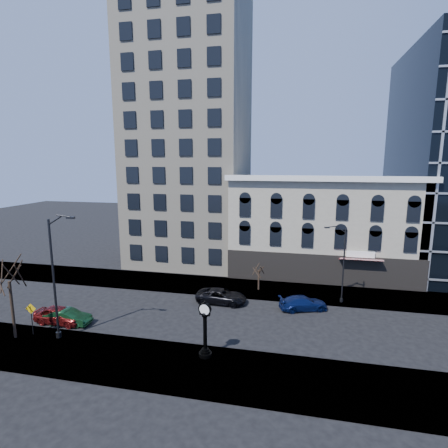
% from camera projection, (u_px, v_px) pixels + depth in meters
% --- Properties ---
extents(ground, '(160.00, 160.00, 0.00)m').
position_uv_depth(ground, '(194.00, 316.00, 32.19)').
color(ground, black).
rests_on(ground, ground).
extents(sidewalk_far, '(160.00, 6.00, 0.12)m').
position_uv_depth(sidewalk_far, '(214.00, 286.00, 39.88)').
color(sidewalk_far, gray).
rests_on(sidewalk_far, ground).
extents(sidewalk_near, '(160.00, 6.00, 0.12)m').
position_uv_depth(sidewalk_near, '(160.00, 364.00, 24.48)').
color(sidewalk_near, gray).
rests_on(sidewalk_near, ground).
extents(cream_tower, '(15.90, 15.40, 42.50)m').
position_uv_depth(cream_tower, '(189.00, 123.00, 48.20)').
color(cream_tower, beige).
rests_on(cream_tower, ground).
extents(victorian_row, '(22.60, 11.19, 12.50)m').
position_uv_depth(victorian_row, '(321.00, 226.00, 43.94)').
color(victorian_row, '#A9A08B').
rests_on(victorian_row, ground).
extents(street_clock, '(0.96, 0.96, 4.24)m').
position_uv_depth(street_clock, '(205.00, 331.00, 25.03)').
color(street_clock, black).
rests_on(street_clock, sidewalk_near).
extents(street_lamp_near, '(2.64, 0.40, 10.19)m').
position_uv_depth(street_lamp_near, '(59.00, 245.00, 26.54)').
color(street_lamp_near, black).
rests_on(street_lamp_near, sidewalk_near).
extents(street_lamp_far, '(2.00, 0.81, 7.95)m').
position_uv_depth(street_lamp_far, '(339.00, 244.00, 34.01)').
color(street_lamp_far, black).
rests_on(street_lamp_far, sidewalk_far).
extents(bare_tree_near, '(4.42, 4.42, 7.59)m').
position_uv_depth(bare_tree_near, '(8.00, 269.00, 27.04)').
color(bare_tree_near, '#322419').
rests_on(bare_tree_near, sidewalk_near).
extents(bare_tree_far, '(2.01, 2.01, 3.46)m').
position_uv_depth(bare_tree_far, '(259.00, 267.00, 38.05)').
color(bare_tree_far, '#322419').
rests_on(bare_tree_far, sidewalk_far).
extents(warning_sign, '(0.86, 0.16, 2.65)m').
position_uv_depth(warning_sign, '(31.00, 313.00, 28.22)').
color(warning_sign, black).
rests_on(warning_sign, sidewalk_near).
extents(car_near_a, '(4.52, 1.93, 1.52)m').
position_uv_depth(car_near_a, '(60.00, 315.00, 30.63)').
color(car_near_a, maroon).
rests_on(car_near_a, ground).
extents(car_near_b, '(4.07, 1.55, 1.32)m').
position_uv_depth(car_near_b, '(68.00, 317.00, 30.47)').
color(car_near_b, '#143F1E').
rests_on(car_near_b, ground).
extents(car_far_a, '(5.12, 2.50, 1.40)m').
position_uv_depth(car_far_a, '(221.00, 296.00, 35.07)').
color(car_far_a, black).
rests_on(car_far_a, ground).
extents(car_far_b, '(4.95, 3.28, 1.33)m').
position_uv_depth(car_far_b, '(303.00, 303.00, 33.45)').
color(car_far_b, '#0C194C').
rests_on(car_far_b, ground).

